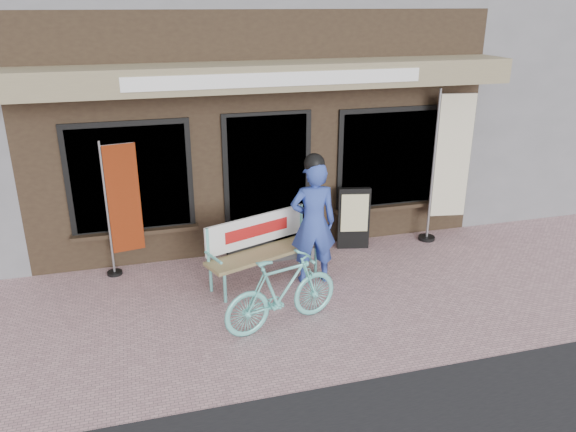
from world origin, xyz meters
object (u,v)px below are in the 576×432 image
object	(u,v)px
bench	(261,244)
menu_stand	(354,218)
nobori_cream	(449,165)
bicycle	(282,292)
person	(313,220)
nobori_red	(122,206)

from	to	relation	value
bench	menu_stand	xyz separation A→B (m)	(1.65, 0.66, -0.03)
bench	nobori_cream	bearing A→B (deg)	-10.14
menu_stand	bicycle	bearing A→B (deg)	-119.05
bench	person	xyz separation A→B (m)	(0.68, -0.23, 0.36)
bench	nobori_cream	distance (m)	3.34
bicycle	menu_stand	bearing A→B (deg)	-56.99
nobori_cream	bench	bearing A→B (deg)	-160.49
menu_stand	person	bearing A→B (deg)	-125.10
person	nobori_cream	distance (m)	2.68
person	nobori_red	distance (m)	2.69
person	nobori_red	world-z (taller)	nobori_red
bench	nobori_cream	world-z (taller)	nobori_cream
bench	nobori_red	bearing A→B (deg)	137.31
nobori_red	nobori_cream	bearing A→B (deg)	-11.72
person	bicycle	xyz separation A→B (m)	(-0.72, -1.03, -0.45)
menu_stand	bench	bearing A→B (deg)	-146.03
menu_stand	nobori_cream	bearing A→B (deg)	9.95
bicycle	nobori_red	world-z (taller)	nobori_red
menu_stand	nobori_red	bearing A→B (deg)	-169.11
nobori_cream	menu_stand	bearing A→B (deg)	-173.30
person	nobori_cream	world-z (taller)	nobori_cream
person	menu_stand	bearing A→B (deg)	48.87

